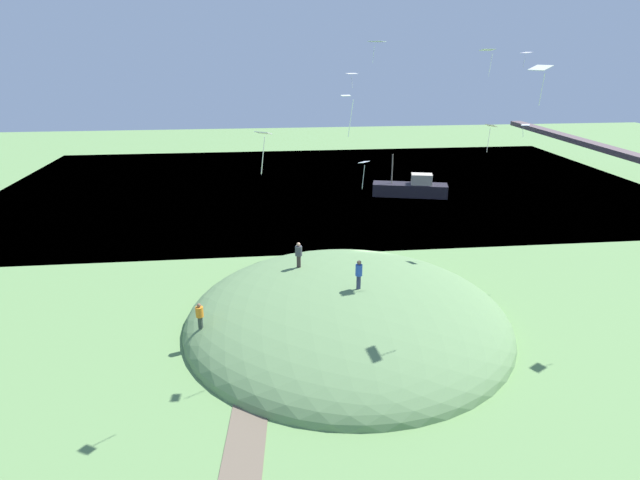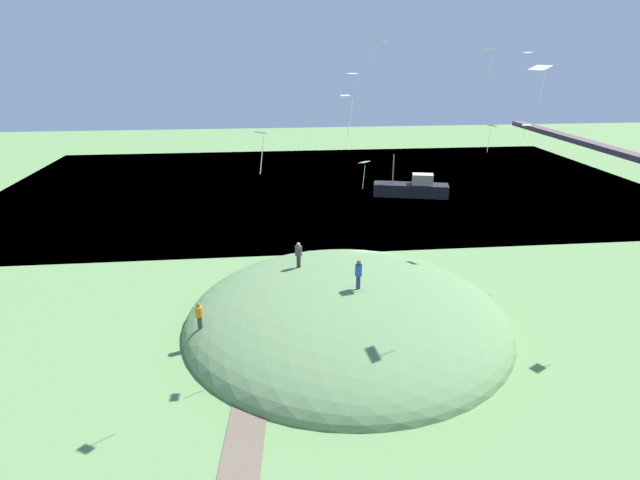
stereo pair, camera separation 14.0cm
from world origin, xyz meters
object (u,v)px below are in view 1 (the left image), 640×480
(kite_0, at_px, (263,138))
(kite_11, at_px, (488,51))
(person_on_hilltop, at_px, (299,252))
(kite_5, at_px, (526,53))
(kite_8, at_px, (352,74))
(kite_10, at_px, (491,128))
(person_near_shore, at_px, (359,271))
(person_walking_path, at_px, (200,313))
(kite_9, at_px, (377,42))
(kite_4, at_px, (364,164))
(kite_7, at_px, (525,125))
(kite_3, at_px, (347,101))
(boat_on_lake, at_px, (411,188))
(kite_6, at_px, (541,70))

(kite_0, xyz_separation_m, kite_11, (-8.47, 13.04, 3.38))
(kite_0, bearing_deg, person_on_hilltop, 168.15)
(kite_0, distance_m, kite_11, 15.91)
(person_on_hilltop, height_order, kite_5, kite_5)
(kite_0, height_order, kite_5, kite_5)
(kite_0, height_order, kite_8, kite_8)
(kite_5, bearing_deg, kite_10, -33.13)
(person_on_hilltop, relative_size, kite_5, 1.33)
(person_near_shore, bearing_deg, person_walking_path, 162.70)
(kite_9, bearing_deg, kite_4, -64.34)
(kite_7, bearing_deg, kite_10, -35.81)
(kite_7, relative_size, kite_10, 0.63)
(kite_9, bearing_deg, kite_3, -17.11)
(boat_on_lake, distance_m, kite_0, 41.83)
(person_near_shore, bearing_deg, kite_0, -156.25)
(kite_0, relative_size, kite_6, 1.03)
(person_near_shore, xyz_separation_m, kite_6, (2.89, 8.06, 11.38))
(kite_5, distance_m, kite_6, 25.27)
(kite_6, height_order, kite_7, kite_6)
(person_walking_path, height_order, kite_8, kite_8)
(person_on_hilltop, xyz_separation_m, kite_11, (1.56, 10.93, 12.47))
(boat_on_lake, relative_size, person_near_shore, 4.86)
(kite_11, bearing_deg, person_walking_path, -77.75)
(kite_3, distance_m, kite_6, 9.45)
(kite_0, xyz_separation_m, kite_6, (-2.91, 13.41, 2.57))
(person_on_hilltop, distance_m, kite_6, 17.73)
(kite_6, bearing_deg, boat_on_lake, 173.42)
(person_near_shore, xyz_separation_m, person_on_hilltop, (-4.23, -3.25, -0.28))
(boat_on_lake, xyz_separation_m, kite_10, (23.16, -1.48, 10.21))
(kite_0, xyz_separation_m, kite_5, (-25.80, 24.09, 3.16))
(person_walking_path, distance_m, kite_9, 23.38)
(kite_10, bearing_deg, kite_8, -156.09)
(person_walking_path, bearing_deg, kite_0, -22.92)
(person_near_shore, xyz_separation_m, person_walking_path, (1.01, -9.26, -1.70))
(kite_5, distance_m, kite_10, 15.95)
(person_walking_path, xyz_separation_m, kite_3, (1.34, 7.99, 11.67))
(person_near_shore, distance_m, kite_9, 18.11)
(boat_on_lake, xyz_separation_m, person_walking_path, (31.44, -21.16, 1.34))
(person_on_hilltop, xyz_separation_m, kite_8, (-19.05, 6.57, 10.37))
(kite_11, bearing_deg, kite_5, 147.47)
(kite_6, bearing_deg, kite_10, 166.88)
(kite_3, height_order, kite_8, kite_3)
(kite_3, xyz_separation_m, kite_10, (-9.61, 11.69, -2.79))
(kite_8, distance_m, kite_9, 11.22)
(person_walking_path, relative_size, kite_9, 1.04)
(kite_6, height_order, kite_10, kite_6)
(person_near_shore, bearing_deg, kite_8, 58.33)
(kite_0, bearing_deg, kite_10, 129.62)
(kite_10, bearing_deg, kite_4, -120.99)
(kite_9, xyz_separation_m, kite_10, (5.13, 7.16, -5.61))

